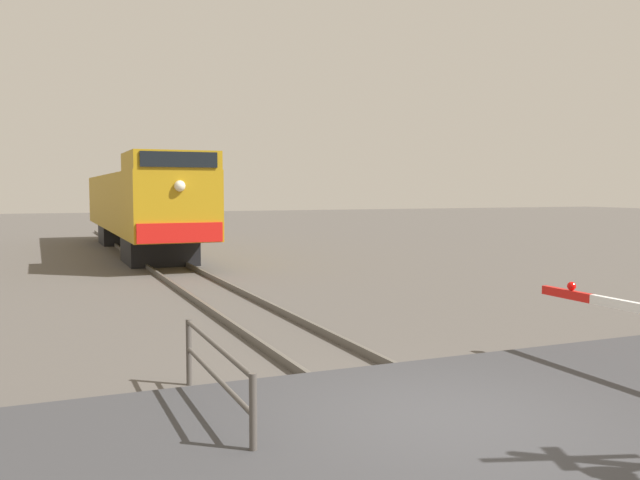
# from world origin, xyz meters

# --- Properties ---
(ground_plane) EXTENTS (160.00, 160.00, 0.00)m
(ground_plane) POSITION_xyz_m (0.00, 0.00, 0.00)
(ground_plane) COLOR #514C47
(rail_track_left) EXTENTS (0.08, 80.00, 0.15)m
(rail_track_left) POSITION_xyz_m (-0.72, 0.00, 0.07)
(rail_track_left) COLOR #59544C
(rail_track_left) RESTS_ON ground_plane
(rail_track_right) EXTENTS (0.08, 80.00, 0.15)m
(rail_track_right) POSITION_xyz_m (0.72, 0.00, 0.07)
(rail_track_right) COLOR #59544C
(rail_track_right) RESTS_ON ground_plane
(road_surface) EXTENTS (36.00, 4.80, 0.16)m
(road_surface) POSITION_xyz_m (0.00, 0.00, 0.08)
(road_surface) COLOR #38383A
(road_surface) RESTS_ON ground_plane
(locomotive) EXTENTS (2.92, 18.61, 4.06)m
(locomotive) POSITION_xyz_m (0.00, 24.25, 2.12)
(locomotive) COLOR black
(locomotive) RESTS_ON ground_plane
(guard_railing) EXTENTS (0.08, 3.15, 0.95)m
(guard_railing) POSITION_xyz_m (-2.34, 1.46, 0.63)
(guard_railing) COLOR #4C4742
(guard_railing) RESTS_ON ground_plane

